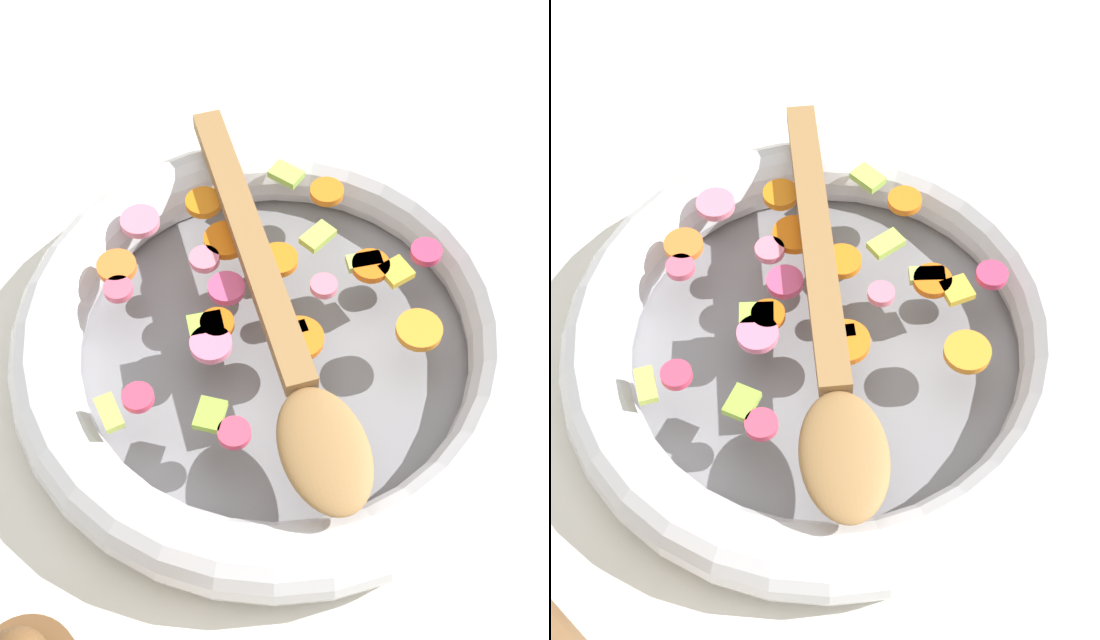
{
  "view_description": "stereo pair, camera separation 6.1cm",
  "coord_description": "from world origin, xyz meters",
  "views": [
    {
      "loc": [
        -0.24,
        0.24,
        0.56
      ],
      "look_at": [
        0.0,
        0.0,
        0.05
      ],
      "focal_mm": 50.0,
      "sensor_mm": 36.0,
      "label": 1
    },
    {
      "loc": [
        -0.28,
        0.19,
        0.56
      ],
      "look_at": [
        0.0,
        0.0,
        0.05
      ],
      "focal_mm": 50.0,
      "sensor_mm": 36.0,
      "label": 2
    }
  ],
  "objects": [
    {
      "name": "chopped_vegetables",
      "position": [
        0.03,
        -0.01,
        0.05
      ],
      "size": [
        0.25,
        0.27,
        0.01
      ],
      "color": "orange",
      "rests_on": "skillet"
    },
    {
      "name": "wooden_spoon",
      "position": [
        -0.02,
        0.01,
        0.06
      ],
      "size": [
        0.32,
        0.2,
        0.01
      ],
      "color": "olive",
      "rests_on": "chopped_vegetables"
    },
    {
      "name": "skillet",
      "position": [
        0.0,
        0.0,
        0.02
      ],
      "size": [
        0.38,
        0.38,
        0.05
      ],
      "color": "slate",
      "rests_on": "ground_plane"
    },
    {
      "name": "ground_plane",
      "position": [
        0.0,
        0.0,
        0.0
      ],
      "size": [
        4.0,
        4.0,
        0.0
      ],
      "primitive_type": "plane",
      "color": "silver"
    }
  ]
}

